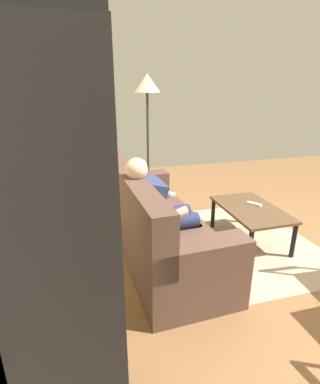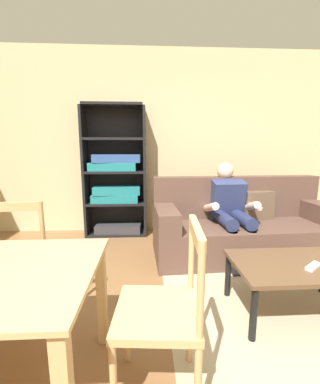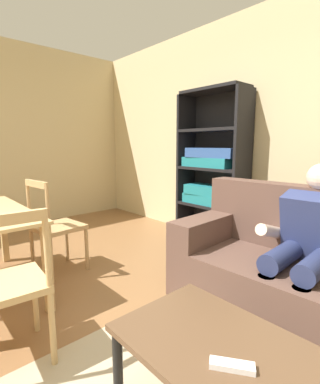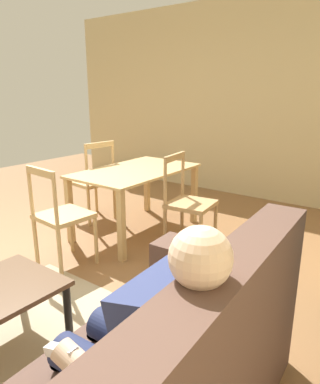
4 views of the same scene
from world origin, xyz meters
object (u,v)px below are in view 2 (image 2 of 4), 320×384
(coffee_table, at_px, (296,270))
(dining_chair_near_wall, at_px, (25,259))
(couch, at_px, (242,227))
(person_lounging, at_px, (230,209))
(tv_remote, at_px, (313,266))
(bookshelf, at_px, (116,180))
(dining_chair_facing_couch, at_px, (163,312))

(coffee_table, distance_m, dining_chair_near_wall, 2.10)
(couch, relative_size, person_lounging, 1.96)
(tv_remote, bearing_deg, bookshelf, 4.30)
(coffee_table, xyz_separation_m, dining_chair_facing_couch, (-1.08, -0.58, 0.10))
(tv_remote, relative_size, dining_chair_facing_couch, 0.18)
(bookshelf, bearing_deg, couch, -26.13)
(coffee_table, height_order, tv_remote, tv_remote)
(dining_chair_near_wall, bearing_deg, person_lounging, 27.75)
(couch, height_order, coffee_table, couch)
(bookshelf, bearing_deg, dining_chair_facing_couch, -77.89)
(bookshelf, bearing_deg, person_lounging, -29.30)
(bookshelf, xyz_separation_m, dining_chair_facing_couch, (0.55, -2.54, -0.38))
(dining_chair_facing_couch, bearing_deg, bookshelf, 102.11)
(person_lounging, height_order, dining_chair_facing_couch, person_lounging)
(coffee_table, distance_m, tv_remote, 0.13)
(couch, bearing_deg, dining_chair_near_wall, -153.72)
(coffee_table, xyz_separation_m, dining_chair_near_wall, (-2.09, 0.11, 0.10))
(tv_remote, bearing_deg, couch, -33.45)
(person_lounging, bearing_deg, couch, 7.06)
(dining_chair_near_wall, height_order, dining_chair_facing_couch, dining_chair_near_wall)
(tv_remote, bearing_deg, dining_chair_facing_couch, 77.95)
(couch, height_order, person_lounging, person_lounging)
(coffee_table, height_order, dining_chair_facing_couch, dining_chair_facing_couch)
(bookshelf, xyz_separation_m, dining_chair_near_wall, (-0.47, -1.86, -0.38))
(bookshelf, bearing_deg, tv_remote, -50.31)
(couch, relative_size, dining_chair_near_wall, 2.36)
(coffee_table, height_order, bookshelf, bookshelf)
(dining_chair_near_wall, distance_m, dining_chair_facing_couch, 1.22)
(couch, bearing_deg, tv_remote, -88.06)
(dining_chair_facing_couch, bearing_deg, person_lounging, 61.20)
(bookshelf, height_order, dining_chair_facing_couch, bookshelf)
(dining_chair_near_wall, bearing_deg, couch, 26.28)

